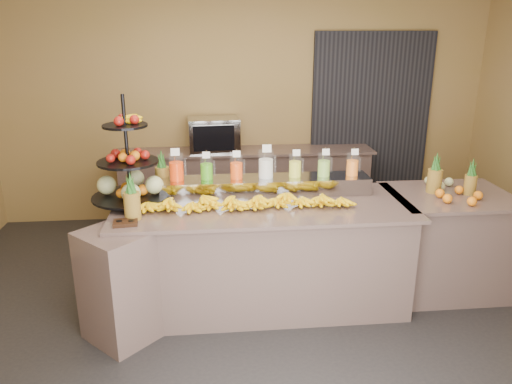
{
  "coord_description": "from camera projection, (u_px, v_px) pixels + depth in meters",
  "views": [
    {
      "loc": [
        -0.45,
        -3.62,
        2.36
      ],
      "look_at": [
        -0.06,
        0.3,
        1.04
      ],
      "focal_mm": 35.0,
      "sensor_mm": 36.0,
      "label": 1
    }
  ],
  "objects": [
    {
      "name": "fruit_stand",
      "position": [
        135.0,
        176.0,
        4.18
      ],
      "size": [
        0.71,
        0.71,
        0.91
      ],
      "rotation": [
        0.0,
        0.0,
        0.1
      ],
      "color": "black",
      "rests_on": "buffet_counter"
    },
    {
      "name": "juice_pitcher_orange_b",
      "position": [
        236.0,
        168.0,
        4.36
      ],
      "size": [
        0.11,
        0.12,
        0.27
      ],
      "color": "silver",
      "rests_on": "pitcher_tray"
    },
    {
      "name": "pineapple_left_a",
      "position": [
        132.0,
        202.0,
        3.84
      ],
      "size": [
        0.13,
        0.13,
        0.38
      ],
      "rotation": [
        0.0,
        0.0,
        -0.14
      ],
      "color": "brown",
      "rests_on": "buffet_counter"
    },
    {
      "name": "pitcher_tray",
      "position": [
        266.0,
        186.0,
        4.44
      ],
      "size": [
        1.85,
        0.3,
        0.15
      ],
      "primitive_type": "cube",
      "color": "gray",
      "rests_on": "buffet_counter"
    },
    {
      "name": "banana_heap",
      "position": [
        246.0,
        199.0,
        4.12
      ],
      "size": [
        1.82,
        0.16,
        0.15
      ],
      "color": "yellow",
      "rests_on": "buffet_counter"
    },
    {
      "name": "buffet_counter",
      "position": [
        250.0,
        257.0,
        4.29
      ],
      "size": [
        2.75,
        1.25,
        0.93
      ],
      "color": "gray",
      "rests_on": "ground"
    },
    {
      "name": "room_envelope",
      "position": [
        279.0,
        84.0,
        4.37
      ],
      "size": [
        6.04,
        5.02,
        2.82
      ],
      "color": "olive",
      "rests_on": "ground"
    },
    {
      "name": "right_counter",
      "position": [
        445.0,
        242.0,
        4.59
      ],
      "size": [
        1.08,
        0.88,
        0.93
      ],
      "color": "gray",
      "rests_on": "ground"
    },
    {
      "name": "condiment_caddy",
      "position": [
        125.0,
        223.0,
        3.77
      ],
      "size": [
        0.19,
        0.15,
        0.03
      ],
      "primitive_type": "cube",
      "rotation": [
        0.0,
        0.0,
        0.1
      ],
      "color": "black",
      "rests_on": "buffet_counter"
    },
    {
      "name": "ground",
      "position": [
        267.0,
        320.0,
        4.21
      ],
      "size": [
        6.0,
        6.0,
        0.0
      ],
      "primitive_type": "plane",
      "color": "black",
      "rests_on": "ground"
    },
    {
      "name": "juice_pitcher_orange_c",
      "position": [
        352.0,
        166.0,
        4.46
      ],
      "size": [
        0.11,
        0.11,
        0.26
      ],
      "color": "silver",
      "rests_on": "pitcher_tray"
    },
    {
      "name": "right_fruit_pile",
      "position": [
        455.0,
        189.0,
        4.37
      ],
      "size": [
        0.4,
        0.39,
        0.21
      ],
      "color": "brown",
      "rests_on": "right_counter"
    },
    {
      "name": "juice_pitcher_lemon",
      "position": [
        295.0,
        167.0,
        4.41
      ],
      "size": [
        0.11,
        0.12,
        0.27
      ],
      "color": "silver",
      "rests_on": "pitcher_tray"
    },
    {
      "name": "juice_pitcher_lime",
      "position": [
        324.0,
        166.0,
        4.44
      ],
      "size": [
        0.11,
        0.12,
        0.27
      ],
      "color": "silver",
      "rests_on": "pitcher_tray"
    },
    {
      "name": "juice_pitcher_orange_a",
      "position": [
        176.0,
        169.0,
        4.31
      ],
      "size": [
        0.13,
        0.13,
        0.31
      ],
      "color": "silver",
      "rests_on": "pitcher_tray"
    },
    {
      "name": "juice_pitcher_milk",
      "position": [
        266.0,
        166.0,
        4.38
      ],
      "size": [
        0.13,
        0.14,
        0.32
      ],
      "color": "silver",
      "rests_on": "pitcher_tray"
    },
    {
      "name": "oven_warmer",
      "position": [
        213.0,
        134.0,
        5.94
      ],
      "size": [
        0.62,
        0.46,
        0.4
      ],
      "primitive_type": "cube",
      "rotation": [
        0.0,
        0.0,
        0.08
      ],
      "color": "gray",
      "rests_on": "back_ledge"
    },
    {
      "name": "juice_pitcher_green",
      "position": [
        207.0,
        169.0,
        4.34
      ],
      "size": [
        0.11,
        0.12,
        0.27
      ],
      "color": "silver",
      "rests_on": "pitcher_tray"
    },
    {
      "name": "pineapple_left_b",
      "position": [
        162.0,
        177.0,
        4.46
      ],
      "size": [
        0.13,
        0.13,
        0.39
      ],
      "rotation": [
        0.0,
        0.0,
        0.33
      ],
      "color": "brown",
      "rests_on": "buffet_counter"
    },
    {
      "name": "back_ledge",
      "position": [
        246.0,
        186.0,
        6.18
      ],
      "size": [
        3.1,
        0.55,
        0.93
      ],
      "color": "gray",
      "rests_on": "ground"
    }
  ]
}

